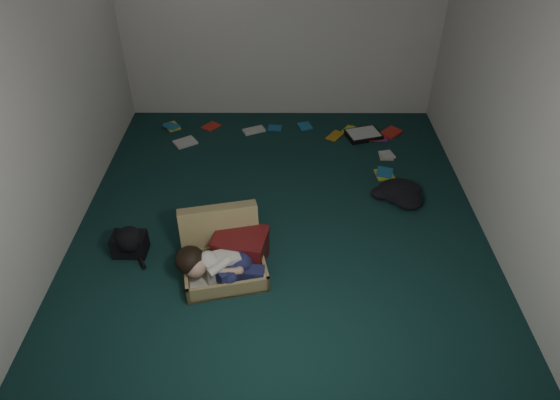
{
  "coord_description": "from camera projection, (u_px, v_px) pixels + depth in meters",
  "views": [
    {
      "loc": [
        0.01,
        -3.88,
        3.25
      ],
      "look_at": [
        0.0,
        -0.15,
        0.35
      ],
      "focal_mm": 32.0,
      "sensor_mm": 36.0,
      "label": 1
    }
  ],
  "objects": [
    {
      "name": "book_scatter",
      "position": [
        301.0,
        137.0,
        6.31
      ],
      "size": [
        3.07,
        1.36,
        0.02
      ],
      "color": "gold",
      "rests_on": "floor"
    },
    {
      "name": "person",
      "position": [
        219.0,
        265.0,
        4.26
      ],
      "size": [
        0.79,
        0.39,
        0.32
      ],
      "rotation": [
        0.0,
        0.0,
        0.21
      ],
      "color": "silver",
      "rests_on": "suitcase"
    },
    {
      "name": "wall_right",
      "position": [
        514.0,
        102.0,
        4.25
      ],
      "size": [
        0.0,
        4.5,
        4.5
      ],
      "primitive_type": "plane",
      "rotation": [
        1.57,
        0.0,
        -1.57
      ],
      "color": "silver",
      "rests_on": "ground"
    },
    {
      "name": "suitcase",
      "position": [
        223.0,
        253.0,
        4.43
      ],
      "size": [
        0.83,
        0.82,
        0.52
      ],
      "rotation": [
        0.0,
        0.0,
        0.21
      ],
      "color": "#A18D58",
      "rests_on": "floor"
    },
    {
      "name": "maroon_bin",
      "position": [
        241.0,
        248.0,
        4.48
      ],
      "size": [
        0.53,
        0.45,
        0.32
      ],
      "rotation": [
        0.0,
        0.0,
        -0.21
      ],
      "color": "#5B1213",
      "rests_on": "floor"
    },
    {
      "name": "wall_left",
      "position": [
        47.0,
        101.0,
        4.26
      ],
      "size": [
        0.0,
        4.5,
        4.5
      ],
      "primitive_type": "plane",
      "rotation": [
        1.57,
        0.0,
        1.57
      ],
      "color": "silver",
      "rests_on": "ground"
    },
    {
      "name": "paper_tray",
      "position": [
        363.0,
        135.0,
        6.32
      ],
      "size": [
        0.49,
        0.42,
        0.06
      ],
      "rotation": [
        0.0,
        0.0,
        0.29
      ],
      "color": "black",
      "rests_on": "floor"
    },
    {
      "name": "backpack",
      "position": [
        130.0,
        243.0,
        4.59
      ],
      "size": [
        0.39,
        0.32,
        0.23
      ],
      "primitive_type": null,
      "rotation": [
        0.0,
        0.0,
        -0.03
      ],
      "color": "black",
      "rests_on": "floor"
    },
    {
      "name": "floor",
      "position": [
        280.0,
        218.0,
        5.06
      ],
      "size": [
        4.5,
        4.5,
        0.0
      ],
      "primitive_type": "plane",
      "color": "#11312F",
      "rests_on": "ground"
    },
    {
      "name": "clothing_pile",
      "position": [
        400.0,
        192.0,
        5.28
      ],
      "size": [
        0.53,
        0.46,
        0.15
      ],
      "primitive_type": null,
      "rotation": [
        0.0,
        0.0,
        0.17
      ],
      "color": "black",
      "rests_on": "floor"
    },
    {
      "name": "wall_back",
      "position": [
        281.0,
        17.0,
        6.04
      ],
      "size": [
        4.5,
        0.0,
        4.5
      ],
      "primitive_type": "plane",
      "rotation": [
        1.57,
        0.0,
        0.0
      ],
      "color": "silver",
      "rests_on": "ground"
    },
    {
      "name": "wall_front",
      "position": [
        279.0,
        308.0,
        2.48
      ],
      "size": [
        4.5,
        0.0,
        4.5
      ],
      "primitive_type": "plane",
      "rotation": [
        -1.57,
        0.0,
        0.0
      ],
      "color": "silver",
      "rests_on": "ground"
    }
  ]
}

